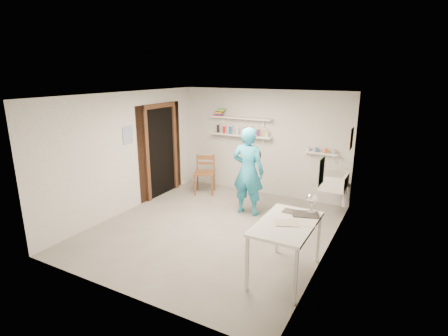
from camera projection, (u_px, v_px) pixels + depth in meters
The scene contains 27 objects.
floor at pixel (214, 229), 6.40m from camera, with size 4.00×4.50×0.02m, color slate.
ceiling at pixel (212, 94), 5.75m from camera, with size 4.00×4.50×0.02m, color silver.
wall_back at pixel (263, 143), 7.99m from camera, with size 4.00×0.02×2.40m, color silver.
wall_front at pixel (118, 208), 4.17m from camera, with size 4.00×0.02×2.40m, color silver.
wall_left at pixel (127, 153), 7.00m from camera, with size 0.02×4.50×2.40m, color silver.
wall_right at pixel (330, 182), 5.15m from camera, with size 0.02×4.50×2.40m, color silver.
doorway_recess at pixel (161, 152), 7.94m from camera, with size 0.02×0.90×2.00m, color black.
corridor_box at pixel (137, 147), 8.25m from camera, with size 1.40×1.50×2.10m, color brown.
door_lintel at pixel (159, 106), 7.65m from camera, with size 0.06×1.05×0.10m, color brown.
door_jamb_near at pixel (147, 157), 7.50m from camera, with size 0.06×0.10×2.00m, color brown.
door_jamb_far at pixel (175, 148), 8.35m from camera, with size 0.06×0.10×2.00m, color brown.
shelf_lower at pixel (241, 135), 8.07m from camera, with size 1.50×0.22×0.03m, color white.
shelf_upper at pixel (241, 118), 7.96m from camera, with size 1.50×0.22×0.03m, color white.
ledge_shelf at pixel (321, 153), 7.32m from camera, with size 0.70×0.14×0.03m, color white.
poster_left at pixel (128, 135), 6.94m from camera, with size 0.01×0.28×0.36m, color #334C7F.
poster_right_a at pixel (352, 139), 6.59m from camera, with size 0.01×0.34×0.42m, color #995933.
poster_right_b at pixel (322, 171), 4.62m from camera, with size 0.01×0.30×0.38m, color #3F724C.
belfast_sink at pixel (334, 181), 6.85m from camera, with size 0.48×0.60×0.30m, color white.
man at pixel (248, 171), 6.84m from camera, with size 0.64×0.42×1.76m, color #2698BF.
wall_clock at pixel (253, 155), 6.95m from camera, with size 0.32×0.32×0.04m, color #CCCC8B.
wooden_chair at pixel (205, 173), 8.13m from camera, with size 0.46×0.44×0.99m, color brown.
work_table at pixel (285, 249), 4.83m from camera, with size 0.72×1.21×0.80m, color white.
desk_lamp at pixel (312, 199), 4.98m from camera, with size 0.15×0.15×0.15m, color silver.
spray_cans at pixel (241, 131), 8.04m from camera, with size 1.29×0.06×0.17m.
book_stack at pixel (220, 112), 8.19m from camera, with size 0.28×0.14×0.17m.
ledge_pots at pixel (321, 150), 7.30m from camera, with size 0.48×0.07×0.09m.
papers at pixel (287, 222), 4.72m from camera, with size 0.30×0.22×0.02m.
Camera 1 is at (2.97, -5.07, 2.78)m, focal length 28.00 mm.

